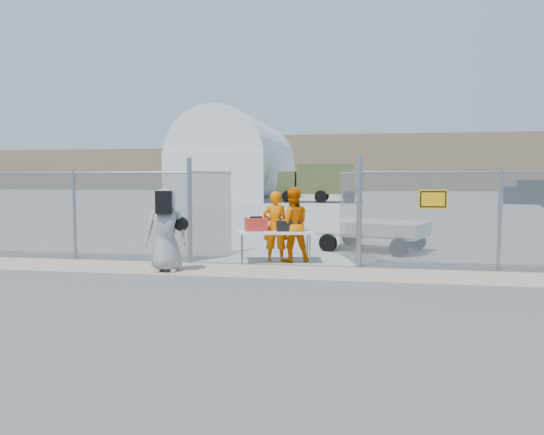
% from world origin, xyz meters
% --- Properties ---
extents(ground, '(160.00, 160.00, 0.00)m').
position_xyz_m(ground, '(0.00, 0.00, 0.00)').
color(ground, '#4F4F4F').
extents(tarmac_inside, '(160.00, 80.00, 0.01)m').
position_xyz_m(tarmac_inside, '(0.00, 42.00, 0.01)').
color(tarmac_inside, '#9F9E96').
rests_on(tarmac_inside, ground).
extents(dirt_strip, '(44.00, 1.60, 0.01)m').
position_xyz_m(dirt_strip, '(0.00, 1.00, 0.01)').
color(dirt_strip, tan).
rests_on(dirt_strip, ground).
extents(distant_hills, '(140.00, 6.00, 9.00)m').
position_xyz_m(distant_hills, '(5.00, 78.00, 4.50)').
color(distant_hills, '#7F684F').
rests_on(distant_hills, ground).
extents(chain_link_fence, '(40.00, 0.20, 2.20)m').
position_xyz_m(chain_link_fence, '(0.00, 2.00, 1.10)').
color(chain_link_fence, gray).
rests_on(chain_link_fence, ground).
extents(quonset_hangar, '(9.00, 18.00, 8.00)m').
position_xyz_m(quonset_hangar, '(-10.00, 40.00, 4.00)').
color(quonset_hangar, silver).
rests_on(quonset_hangar, ground).
extents(folding_table, '(1.90, 1.10, 0.76)m').
position_xyz_m(folding_table, '(0.04, 2.24, 0.38)').
color(folding_table, white).
rests_on(folding_table, ground).
extents(orange_bag, '(0.59, 0.52, 0.31)m').
position_xyz_m(orange_bag, '(-0.42, 2.22, 0.91)').
color(orange_bag, red).
rests_on(orange_bag, folding_table).
extents(black_duffel, '(0.61, 0.46, 0.26)m').
position_xyz_m(black_duffel, '(0.33, 2.33, 0.89)').
color(black_duffel, black).
rests_on(black_duffel, folding_table).
extents(security_worker_left, '(0.64, 0.43, 1.71)m').
position_xyz_m(security_worker_left, '(0.00, 2.45, 0.85)').
color(security_worker_left, '#F26D00').
rests_on(security_worker_left, ground).
extents(security_worker_right, '(1.04, 0.92, 1.79)m').
position_xyz_m(security_worker_right, '(0.41, 2.45, 0.90)').
color(security_worker_right, '#F26D00').
rests_on(security_worker_right, ground).
extents(visitor, '(0.98, 0.74, 1.81)m').
position_xyz_m(visitor, '(-2.08, 0.66, 0.90)').
color(visitor, '#959598').
rests_on(visitor, ground).
extents(utility_trailer, '(4.08, 3.06, 0.88)m').
position_xyz_m(utility_trailer, '(2.35, 4.76, 0.44)').
color(utility_trailer, white).
rests_on(utility_trailer, ground).
extents(military_truck, '(6.69, 2.54, 3.17)m').
position_xyz_m(military_truck, '(-1.66, 34.12, 1.59)').
color(military_truck, '#4D5B2D').
rests_on(military_truck, ground).
extents(parked_vehicle_mid, '(4.36, 2.68, 1.84)m').
position_xyz_m(parked_vehicle_mid, '(14.88, 34.03, 0.92)').
color(parked_vehicle_mid, black).
rests_on(parked_vehicle_mid, ground).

